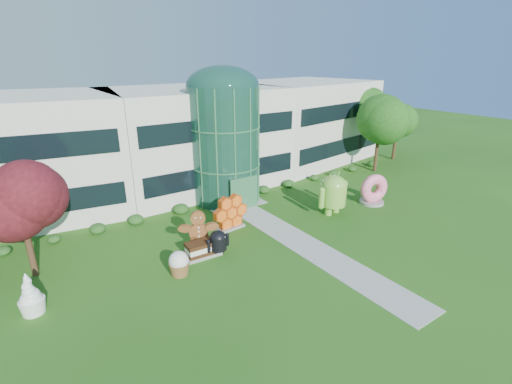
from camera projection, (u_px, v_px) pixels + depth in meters
ground at (318, 253)px, 24.20m from camera, size 140.00×140.00×0.00m
building at (194, 136)px, 36.52m from camera, size 46.00×15.00×9.30m
atrium at (224, 145)px, 31.79m from camera, size 6.00×6.00×9.80m
walkway at (298, 241)px, 25.74m from camera, size 2.40×20.00×0.04m
tree_red at (25, 229)px, 20.74m from camera, size 4.00×4.00×6.00m
trees_backdrop at (219, 151)px, 32.81m from camera, size 52.00×8.00×8.40m
android_green at (333, 191)px, 29.66m from camera, size 3.56×2.54×3.82m
android_black at (218, 241)px, 23.66m from camera, size 1.86×1.35×1.98m
donut at (373, 189)px, 31.92m from camera, size 2.82×1.86×2.70m
gingerbread at (199, 230)px, 24.35m from camera, size 3.16×2.23×2.72m
ice_cream_sandwich at (202, 249)px, 23.66m from camera, size 2.35×1.24×1.03m
honeycomb at (230, 214)px, 27.28m from camera, size 3.12×1.42×2.37m
froyo at (30, 294)px, 18.19m from camera, size 1.38×1.38×2.25m
cupcake at (179, 263)px, 21.57m from camera, size 1.66×1.66×1.51m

